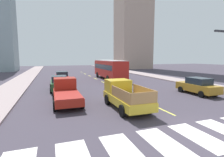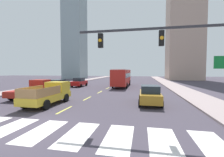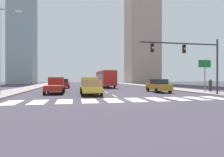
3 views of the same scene
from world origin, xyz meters
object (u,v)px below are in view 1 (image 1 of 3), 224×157
at_px(pickup_stakebed, 124,95).
at_px(sedan_near_right, 59,83).
at_px(pickup_dark, 66,92).
at_px(city_bus, 109,68).
at_px(sedan_far, 62,77).
at_px(sedan_mid, 198,86).

relative_size(pickup_stakebed, sedan_near_right, 1.18).
relative_size(pickup_dark, sedan_near_right, 1.18).
distance_m(city_bus, sedan_far, 8.33).
xyz_separation_m(pickup_stakebed, sedan_mid, (9.01, 1.75, -0.08)).
xyz_separation_m(city_bus, sedan_near_right, (-8.77, -8.08, -1.09)).
distance_m(pickup_dark, sedan_mid, 13.07).
relative_size(pickup_stakebed, city_bus, 0.48).
xyz_separation_m(pickup_dark, sedan_near_right, (-0.30, 5.74, -0.06)).
bearing_deg(pickup_stakebed, sedan_mid, 9.78).
relative_size(pickup_stakebed, sedan_mid, 1.18).
distance_m(pickup_stakebed, sedan_far, 15.27).
xyz_separation_m(sedan_far, sedan_near_right, (-0.70, -6.31, 0.00)).
height_order(city_bus, sedan_far, city_bus).
distance_m(pickup_dark, sedan_far, 12.05).
bearing_deg(sedan_far, pickup_stakebed, -76.76).
bearing_deg(pickup_stakebed, sedan_far, 102.49).
xyz_separation_m(sedan_near_right, sedan_mid, (13.33, -6.77, 0.00)).
bearing_deg(pickup_dark, sedan_near_right, 95.28).
bearing_deg(city_bus, sedan_near_right, -137.70).
height_order(pickup_stakebed, pickup_dark, same).
height_order(pickup_stakebed, sedan_far, pickup_stakebed).
distance_m(city_bus, sedan_mid, 15.58).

